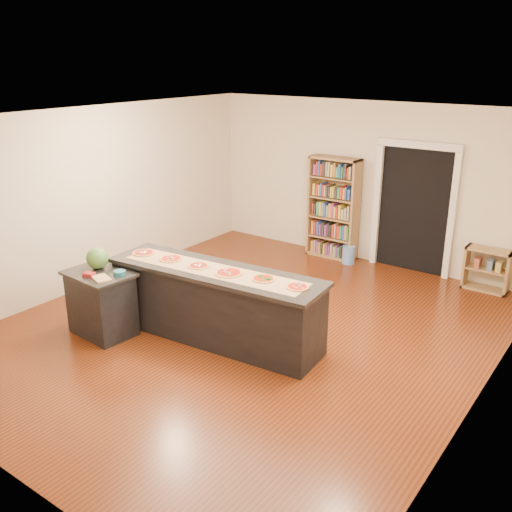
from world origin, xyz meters
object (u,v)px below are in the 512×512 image
Objects in this scene: kitchen_island at (215,304)px; low_shelf at (487,270)px; side_counter at (102,303)px; watermelon at (97,258)px; bookshelf at (333,208)px; waste_bin at (349,255)px.

kitchen_island is 4.28× the size of low_shelf.
side_counter is at bearing -129.51° from low_shelf.
watermelon is (-1.43, -0.67, 0.52)m from kitchen_island.
low_shelf is 5.89m from watermelon.
bookshelf reaches higher than watermelon.
watermelon is at bearing 146.68° from side_counter.
side_counter reaches higher than low_shelf.
watermelon is at bearing -109.81° from waste_bin.
side_counter is 0.59m from watermelon.
bookshelf is at bearing 90.22° from kitchen_island.
side_counter reaches higher than waste_bin.
kitchen_island reaches higher than side_counter.
bookshelf is at bearing 76.00° from watermelon.
low_shelf is at bearing 4.29° from waste_bin.
kitchen_island is at bearing 34.65° from side_counter.
kitchen_island reaches higher than waste_bin.
bookshelf is (0.98, 4.49, 0.48)m from side_counter.
bookshelf reaches higher than waste_bin.
watermelon is at bearing -159.80° from kitchen_island.
bookshelf is 4.53m from watermelon.
waste_bin is 4.59m from watermelon.
side_counter is 4.62m from bookshelf.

